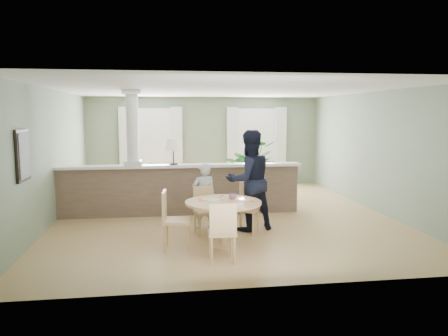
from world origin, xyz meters
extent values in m
plane|color=tan|center=(0.00, 0.00, 0.00)|extent=(8.00, 8.00, 0.00)
cube|color=gray|center=(0.00, 4.00, 1.35)|extent=(7.00, 0.02, 2.70)
cube|color=gray|center=(-3.50, 0.00, 1.35)|extent=(0.02, 8.00, 2.70)
cube|color=gray|center=(3.50, 0.00, 1.35)|extent=(0.02, 8.00, 2.70)
cube|color=gray|center=(0.00, -4.00, 1.35)|extent=(7.00, 0.02, 2.70)
cube|color=white|center=(0.00, 0.00, 2.70)|extent=(7.00, 8.00, 0.02)
cube|color=white|center=(-1.60, 3.97, 1.55)|extent=(1.10, 0.02, 1.50)
cube|color=white|center=(-1.60, 3.94, 1.55)|extent=(1.22, 0.04, 1.62)
cube|color=white|center=(1.60, 3.97, 1.55)|extent=(1.10, 0.02, 1.50)
cube|color=white|center=(1.60, 3.94, 1.55)|extent=(1.22, 0.04, 1.62)
cube|color=silver|center=(-2.35, 3.88, 1.25)|extent=(0.35, 0.10, 2.30)
cube|color=silver|center=(-0.85, 3.88, 1.25)|extent=(0.35, 0.10, 2.30)
cube|color=silver|center=(0.85, 3.88, 1.25)|extent=(0.35, 0.10, 2.30)
cube|color=silver|center=(2.35, 3.88, 1.25)|extent=(0.35, 0.10, 2.30)
cube|color=black|center=(-3.47, -2.00, 1.55)|extent=(0.04, 0.62, 0.82)
cube|color=gray|center=(-3.44, -2.00, 1.55)|extent=(0.02, 0.52, 0.72)
cube|color=#765C4C|center=(-0.90, 0.20, 0.53)|extent=(5.20, 0.22, 1.05)
cube|color=white|center=(-0.90, 0.20, 1.08)|extent=(5.32, 0.36, 0.06)
cube|color=white|center=(-1.90, 0.20, 1.16)|extent=(0.36, 0.36, 0.10)
cylinder|color=white|center=(-1.90, 0.20, 1.91)|extent=(0.26, 0.26, 1.39)
cube|color=white|center=(-1.90, 0.20, 2.65)|extent=(0.38, 0.38, 0.10)
cylinder|color=black|center=(-1.05, 0.20, 1.12)|extent=(0.18, 0.18, 0.03)
cylinder|color=black|center=(-1.05, 0.20, 1.28)|extent=(0.03, 0.03, 0.28)
cone|color=#F9EACE|center=(-1.05, 0.20, 1.55)|extent=(0.36, 0.36, 0.26)
imported|color=#926B4F|center=(0.28, 1.43, 0.42)|extent=(3.09, 1.81, 0.85)
imported|color=#29662A|center=(0.98, 2.09, 0.75)|extent=(1.76, 1.71, 1.50)
cylinder|color=tan|center=(-0.31, -2.21, 0.02)|extent=(0.53, 0.53, 0.04)
cylinder|color=tan|center=(-0.31, -2.21, 0.38)|extent=(0.14, 0.14, 0.68)
cylinder|color=tan|center=(-0.31, -2.21, 0.74)|extent=(1.26, 1.26, 0.04)
cube|color=#E14B32|center=(-0.49, -2.03, 0.77)|extent=(0.45, 0.33, 0.01)
cube|color=#E14B32|center=(0.02, -2.08, 0.77)|extent=(0.53, 0.46, 0.01)
cylinder|color=white|center=(-0.49, -2.06, 0.78)|extent=(0.28, 0.28, 0.01)
cylinder|color=white|center=(0.04, -2.10, 0.78)|extent=(0.28, 0.28, 0.01)
cylinder|color=white|center=(-0.33, -2.23, 0.82)|extent=(0.08, 0.08, 0.09)
cube|color=silver|center=(-0.55, -2.11, 0.78)|extent=(0.02, 0.18, 0.00)
cube|color=silver|center=(-0.67, -2.07, 0.77)|extent=(0.01, 0.22, 0.00)
cylinder|color=white|center=(0.15, -2.33, 0.80)|extent=(0.04, 0.04, 0.07)
cylinder|color=silver|center=(0.15, -2.33, 0.84)|extent=(0.04, 0.04, 0.01)
imported|color=blue|center=(-0.12, -2.05, 0.81)|extent=(0.13, 0.13, 0.10)
cube|color=tan|center=(-0.52, -1.44, 0.42)|extent=(0.46, 0.46, 0.05)
cylinder|color=tan|center=(-0.65, -1.63, 0.20)|extent=(0.04, 0.04, 0.40)
cylinder|color=tan|center=(-0.34, -1.57, 0.20)|extent=(0.04, 0.04, 0.40)
cylinder|color=tan|center=(-0.71, -1.31, 0.20)|extent=(0.04, 0.04, 0.40)
cylinder|color=tan|center=(-0.39, -1.26, 0.20)|extent=(0.04, 0.04, 0.40)
cube|color=tan|center=(-0.55, -1.27, 0.65)|extent=(0.37, 0.11, 0.43)
cube|color=tan|center=(0.24, -1.44, 0.45)|extent=(0.56, 0.56, 0.05)
cylinder|color=tan|center=(0.02, -1.51, 0.21)|extent=(0.04, 0.04, 0.43)
cylinder|color=tan|center=(0.32, -1.67, 0.21)|extent=(0.04, 0.04, 0.43)
cylinder|color=tan|center=(0.17, -1.21, 0.21)|extent=(0.04, 0.04, 0.43)
cylinder|color=tan|center=(0.47, -1.37, 0.21)|extent=(0.04, 0.04, 0.43)
cube|color=tan|center=(0.33, -1.27, 0.69)|extent=(0.37, 0.22, 0.46)
cube|color=tan|center=(-0.44, -2.95, 0.45)|extent=(0.43, 0.43, 0.05)
cylinder|color=tan|center=(-0.26, -2.79, 0.21)|extent=(0.04, 0.04, 0.43)
cylinder|color=tan|center=(-0.60, -2.78, 0.21)|extent=(0.04, 0.04, 0.43)
cylinder|color=tan|center=(-0.27, -3.12, 0.21)|extent=(0.04, 0.04, 0.43)
cylinder|color=tan|center=(-0.61, -3.11, 0.21)|extent=(0.04, 0.04, 0.43)
cube|color=tan|center=(-0.44, -3.14, 0.69)|extent=(0.40, 0.05, 0.46)
cube|color=tan|center=(-1.08, -2.24, 0.47)|extent=(0.48, 0.48, 0.05)
cylinder|color=tan|center=(-0.92, -2.44, 0.22)|extent=(0.04, 0.04, 0.45)
cylinder|color=tan|center=(-0.89, -2.09, 0.22)|extent=(0.04, 0.04, 0.45)
cylinder|color=tan|center=(-1.27, -2.40, 0.22)|extent=(0.04, 0.04, 0.45)
cylinder|color=tan|center=(-1.24, -2.05, 0.22)|extent=(0.04, 0.04, 0.45)
cube|color=tan|center=(-1.28, -2.22, 0.73)|extent=(0.08, 0.42, 0.48)
imported|color=#A7A7AC|center=(-0.51, -1.02, 0.63)|extent=(0.51, 0.39, 1.27)
imported|color=black|center=(0.33, -1.24, 0.95)|extent=(1.09, 0.95, 1.90)
camera|label=1|loc=(-1.31, -9.22, 2.20)|focal=35.00mm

